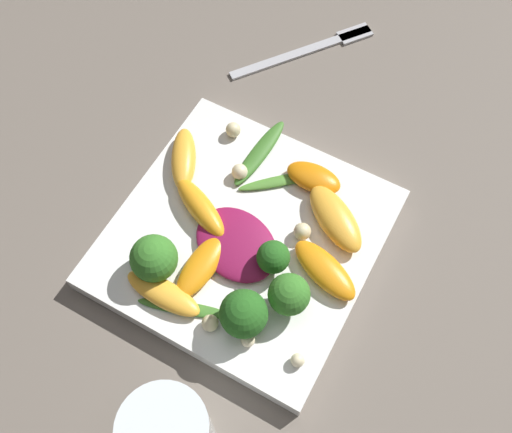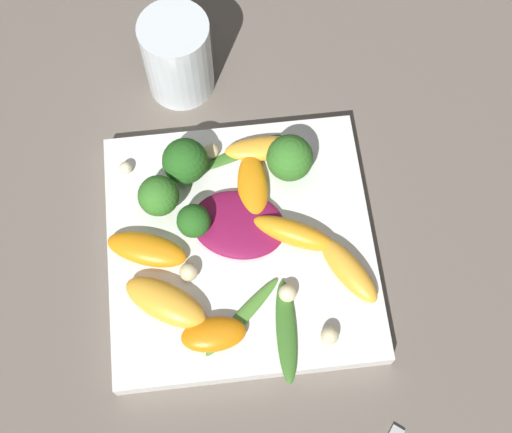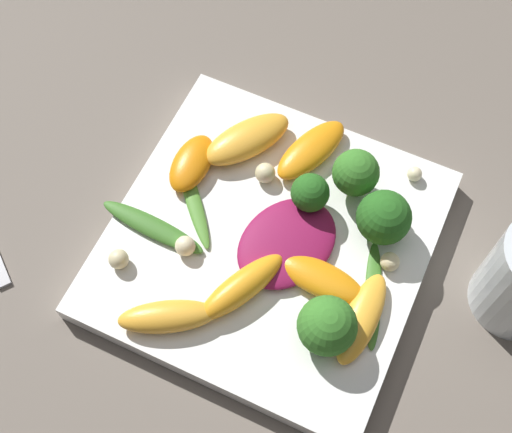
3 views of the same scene
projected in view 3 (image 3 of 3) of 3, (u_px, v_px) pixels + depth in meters
ground_plane at (268, 249)px, 0.58m from camera, size 2.40×2.40×0.00m
plate at (268, 244)px, 0.57m from camera, size 0.24×0.24×0.02m
radicchio_leaf_0 at (289, 238)px, 0.56m from camera, size 0.10×0.09×0.01m
orange_segment_0 at (192, 163)px, 0.58m from camera, size 0.06×0.03×0.02m
orange_segment_1 at (247, 139)px, 0.59m from camera, size 0.08×0.07×0.02m
orange_segment_2 at (320, 278)px, 0.54m from camera, size 0.03×0.07×0.02m
orange_segment_3 at (314, 151)px, 0.59m from camera, size 0.08×0.05×0.02m
orange_segment_4 at (244, 287)px, 0.53m from camera, size 0.08×0.05×0.02m
orange_segment_5 at (362, 318)px, 0.53m from camera, size 0.08×0.03×0.02m
orange_segment_6 at (167, 317)px, 0.52m from camera, size 0.06×0.08×0.02m
broccoli_floret_0 at (327, 326)px, 0.51m from camera, size 0.04×0.04×0.04m
broccoli_floret_1 at (384, 218)px, 0.54m from camera, size 0.04×0.04×0.05m
broccoli_floret_2 at (356, 173)px, 0.56m from camera, size 0.04×0.04×0.05m
broccoli_floret_3 at (310, 194)px, 0.56m from camera, size 0.03×0.03×0.04m
arugula_sprig_0 at (152, 227)px, 0.56m from camera, size 0.02×0.09×0.01m
arugula_sprig_1 at (373, 294)px, 0.54m from camera, size 0.09×0.04×0.00m
arugula_sprig_2 at (193, 199)px, 0.58m from camera, size 0.08×0.07×0.01m
macadamia_nut_0 at (402, 222)px, 0.56m from camera, size 0.01×0.01×0.01m
macadamia_nut_1 at (119, 259)px, 0.55m from camera, size 0.02×0.02×0.02m
macadamia_nut_2 at (390, 262)px, 0.55m from camera, size 0.02×0.02×0.02m
macadamia_nut_3 at (185, 246)px, 0.55m from camera, size 0.02×0.02×0.02m
macadamia_nut_4 at (415, 174)px, 0.58m from camera, size 0.01×0.01×0.01m
macadamia_nut_5 at (265, 173)px, 0.58m from camera, size 0.02×0.02×0.02m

